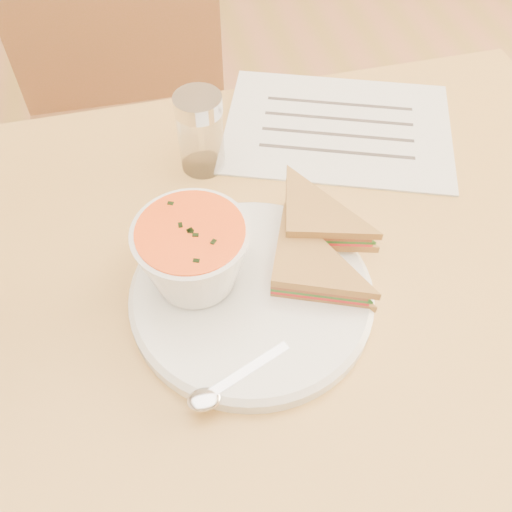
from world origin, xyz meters
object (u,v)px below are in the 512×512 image
object	(u,v)px
plate	(252,295)
condiment_shaker	(201,133)
chair_far	(137,155)
soup_bowl	(194,257)
dining_table	(256,410)

from	to	relation	value
plate	condiment_shaker	bearing A→B (deg)	92.75
plate	condiment_shaker	distance (m)	0.23
chair_far	soup_bowl	xyz separation A→B (m)	(0.05, -0.54, 0.32)
chair_far	condiment_shaker	distance (m)	0.48
chair_far	soup_bowl	world-z (taller)	chair_far
condiment_shaker	soup_bowl	bearing A→B (deg)	-102.55
chair_far	plate	bearing A→B (deg)	101.79
condiment_shaker	dining_table	bearing A→B (deg)	-83.28
dining_table	chair_far	size ratio (longest dim) A/B	1.03
dining_table	soup_bowl	xyz separation A→B (m)	(-0.07, 0.00, 0.43)
dining_table	condiment_shaker	xyz separation A→B (m)	(-0.02, 0.20, 0.43)
dining_table	soup_bowl	distance (m)	0.44
plate	condiment_shaker	size ratio (longest dim) A/B	2.45
plate	chair_far	bearing A→B (deg)	100.23
dining_table	soup_bowl	world-z (taller)	soup_bowl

